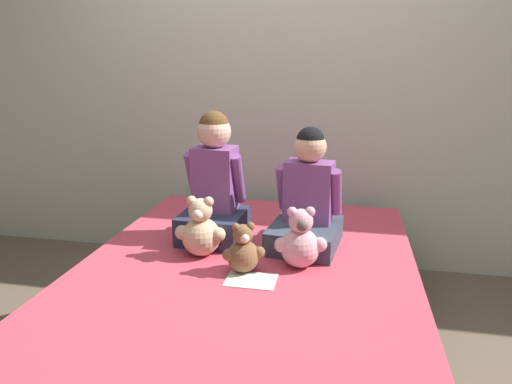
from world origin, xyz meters
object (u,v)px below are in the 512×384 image
Objects in this scene: teddy_bear_held_by_left_child at (201,231)px; teddy_bear_held_by_right_child at (300,242)px; bed at (246,313)px; sign_card at (251,280)px; teddy_bear_between_children at (244,251)px; child_on_right at (307,202)px; child_on_left at (214,187)px.

teddy_bear_held_by_left_child is 1.04× the size of teddy_bear_held_by_right_child.
bed is 9.70× the size of sign_card.
teddy_bear_held_by_right_child is 1.24× the size of teddy_bear_between_children.
teddy_bear_between_children is 1.07× the size of sign_card.
bed is 0.60m from child_on_right.
bed is at bearing -23.79° from teddy_bear_held_by_left_child.
sign_card is (0.28, -0.44, -0.27)m from child_on_left.
teddy_bear_held_by_right_child is (0.47, -0.26, -0.15)m from child_on_left.
teddy_bear_between_children reaches higher than bed.
bed is 3.48× the size of child_on_right.
teddy_bear_between_children is at bearing -115.50° from child_on_right.
child_on_left is 2.91× the size of teddy_bear_between_children.
sign_card is (0.28, -0.21, -0.12)m from teddy_bear_held_by_left_child.
sign_card is (-0.19, -0.45, -0.22)m from child_on_right.
bed is 0.43m from teddy_bear_held_by_left_child.
sign_card reaches higher than bed.
teddy_bear_held_by_right_child is at bearing -6.52° from teddy_bear_held_by_left_child.
bed is 0.33m from teddy_bear_between_children.
teddy_bear_held_by_left_child is at bearing 143.01° from sign_card.
teddy_bear_held_by_left_child is (-0.00, -0.23, -0.15)m from child_on_left.
child_on_left is 2.26× the size of teddy_bear_held_by_left_child.
sign_card is (-0.19, -0.18, -0.11)m from teddy_bear_held_by_right_child.
child_on_left is 1.11× the size of child_on_right.
child_on_right is 2.79× the size of sign_card.
sign_card is at bearing -80.29° from teddy_bear_between_children.
bed is 7.06× the size of teddy_bear_held_by_left_child.
child_on_left reaches higher than child_on_right.
child_on_right is at bearing 24.04° from teddy_bear_held_by_left_child.
child_on_right is 0.29m from teddy_bear_held_by_right_child.
child_on_left is 0.56m from teddy_bear_held_by_right_child.
child_on_right is 2.61× the size of teddy_bear_between_children.
child_on_left is at bearing -172.18° from child_on_right.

